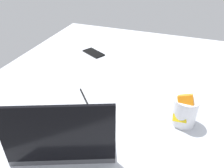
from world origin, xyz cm
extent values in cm
cube|color=#B7BCC6|center=(0.00, 0.00, 9.00)|extent=(180.00, 140.00, 18.00)
cube|color=#4C4C51|center=(30.80, 45.60, 19.00)|extent=(39.22, 33.70, 2.00)
cube|color=black|center=(31.36, 44.21, 20.20)|extent=(33.26, 26.64, 0.40)
cube|color=black|center=(26.67, 55.80, 30.50)|extent=(30.96, 13.31, 21.00)
cylinder|color=silver|center=(-7.09, 23.49, 23.50)|extent=(9.00, 9.00, 11.00)
cube|color=yellow|center=(-6.22, 25.66, 21.94)|extent=(6.36, 5.98, 5.38)
cube|color=red|center=(-7.17, 23.47, 25.42)|extent=(5.55, 5.86, 6.04)
cube|color=orange|center=(-6.50, 23.82, 28.91)|extent=(6.25, 6.65, 6.76)
cube|color=black|center=(50.14, -21.81, 18.40)|extent=(15.54, 12.78, 0.80)
cube|color=black|center=(34.49, 23.04, 18.30)|extent=(11.59, 13.24, 0.60)
camera|label=1|loc=(-3.76, 94.65, 78.08)|focal=36.54mm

